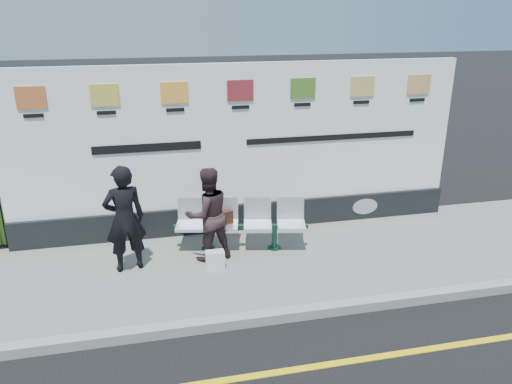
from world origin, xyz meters
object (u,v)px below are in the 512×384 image
billboard (240,160)px  bench (241,236)px  woman_right (208,214)px  woman_left (125,219)px

billboard → bench: bearing=-100.7°
billboard → woman_right: size_ratio=5.17×
billboard → bench: 1.39m
woman_left → woman_right: size_ratio=1.10×
bench → woman_left: bearing=-159.1°
woman_right → billboard: bearing=-140.6°
billboard → bench: (-0.16, -0.87, -1.07)m
woman_left → woman_right: 1.28m
billboard → woman_left: (-2.01, -1.17, -0.45)m
billboard → bench: size_ratio=3.71×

